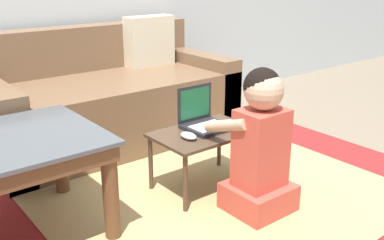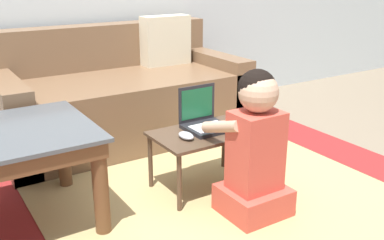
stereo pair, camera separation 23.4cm
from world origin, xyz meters
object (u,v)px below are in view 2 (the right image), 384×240
Objects in this scene: laptop_desk at (204,139)px; laptop at (205,121)px; person_seated at (255,148)px; couch at (121,98)px; computer_mouse at (186,136)px.

laptop reaches higher than laptop_desk.
couch is at bearing 93.97° from person_seated.
person_seated reaches higher than laptop_desk.
person_seated reaches higher than laptop.
couch is 0.94m from laptop.
laptop_desk is at bearing 13.34° from computer_mouse.
person_seated is at bearing -86.03° from couch.
computer_mouse is (-0.09, -1.01, 0.06)m from couch.
computer_mouse is at bearing -166.66° from laptop_desk.
couch reaches higher than person_seated.
laptop is at bearing 92.20° from person_seated.
laptop_desk is (0.04, -0.98, 0.01)m from couch.
laptop is 0.32× the size of person_seated.
person_seated is (0.18, -0.32, 0.00)m from computer_mouse.
laptop is 2.17× the size of computer_mouse.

